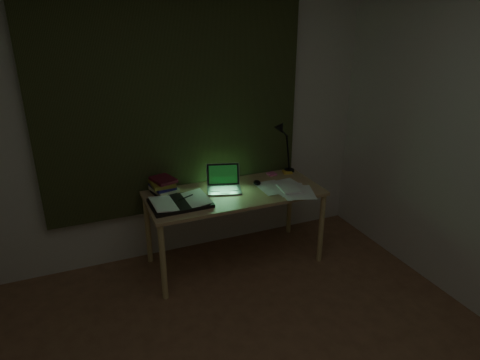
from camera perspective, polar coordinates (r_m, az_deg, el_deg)
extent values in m
cube|color=silver|center=(3.64, -8.79, 8.27)|extent=(3.50, 0.00, 2.50)
cube|color=#2D3118|center=(3.56, -8.81, 11.26)|extent=(2.20, 0.06, 2.00)
ellipsoid|color=black|center=(3.71, 2.28, -0.36)|extent=(0.08, 0.11, 0.04)
cube|color=gold|center=(4.01, 6.32, 1.07)|extent=(0.10, 0.10, 0.02)
cube|color=pink|center=(3.95, 4.25, 0.82)|extent=(0.08, 0.08, 0.02)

